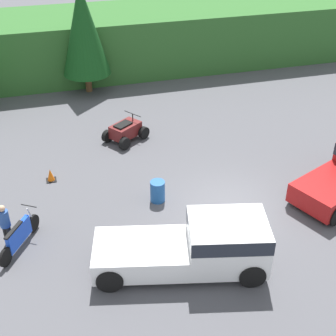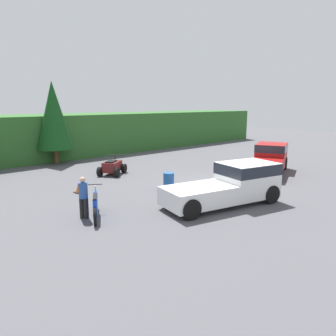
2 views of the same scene
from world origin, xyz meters
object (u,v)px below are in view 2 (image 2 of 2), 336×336
Objects in this scene: dirt_bike at (95,206)px; rider_person at (83,196)px; traffic_cone at (79,188)px; pickup_truck_second at (232,183)px; quad_atv at (112,167)px; pickup_truck_red at (269,158)px; steel_barrel at (169,181)px.

dirt_bike is 1.26× the size of rider_person.
dirt_bike is 3.92× the size of traffic_cone.
rider_person reaches higher than traffic_cone.
pickup_truck_second reaches higher than rider_person.
pickup_truck_second is 6.62m from rider_person.
pickup_truck_second is 9.07m from quad_atv.
pickup_truck_red is at bearing 31.83° from pickup_truck_second.
quad_atv is at bearing 9.54° from rider_person.
pickup_truck_red is 3.18× the size of rider_person.
dirt_bike is at bearing 168.57° from pickup_truck_second.
pickup_truck_second reaches higher than quad_atv.
quad_atv is at bearing 106.97° from pickup_truck_second.
pickup_truck_second is 7.83m from traffic_cone.
quad_atv is at bearing 92.93° from steel_barrel.
traffic_cone is (1.65, 3.68, -0.67)m from rider_person.
rider_person is 5.77m from steel_barrel.
steel_barrel is at bearing 108.39° from pickup_truck_second.
pickup_truck_red is at bearing -40.62° from rider_person.
pickup_truck_second reaches higher than steel_barrel.
pickup_truck_second is 2.71× the size of dirt_bike.
traffic_cone is at bearing 147.29° from steel_barrel.
steel_barrel is at bearing -28.55° from rider_person.
pickup_truck_second is 6.19m from dirt_bike.
dirt_bike is 2.45× the size of steel_barrel.
pickup_truck_second is at bearing -82.97° from dirt_bike.
pickup_truck_red is 6.17× the size of steel_barrel.
quad_atv reaches higher than steel_barrel.
dirt_bike is 5.42m from steel_barrel.
pickup_truck_red reaches higher than dirt_bike.
quad_atv is 1.39× the size of rider_person.
dirt_bike reaches higher than traffic_cone.
quad_atv is at bearing -6.15° from dirt_bike.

